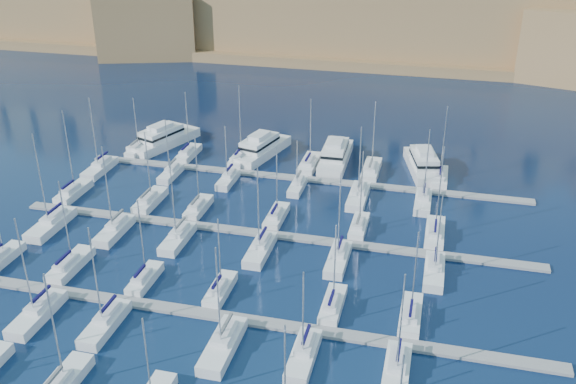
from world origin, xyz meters
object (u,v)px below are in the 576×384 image
(motor_yacht_b, at_px, (261,148))
(motor_yacht_d, at_px, (423,163))
(sailboat_2, at_px, (62,384))
(motor_yacht_c, at_px, (335,155))
(motor_yacht_a, at_px, (163,138))

(motor_yacht_b, xyz_separation_m, motor_yacht_d, (32.46, -0.27, -0.00))
(motor_yacht_d, bearing_deg, motor_yacht_b, 179.52)
(sailboat_2, distance_m, motor_yacht_c, 72.15)
(sailboat_2, bearing_deg, motor_yacht_c, 75.81)
(sailboat_2, relative_size, motor_yacht_a, 0.84)
(sailboat_2, height_order, motor_yacht_a, sailboat_2)
(motor_yacht_c, bearing_deg, motor_yacht_a, 179.53)
(sailboat_2, relative_size, motor_yacht_b, 0.87)
(motor_yacht_a, bearing_deg, motor_yacht_b, -0.78)
(motor_yacht_b, height_order, motor_yacht_d, same)
(motor_yacht_a, bearing_deg, motor_yacht_d, -0.60)
(motor_yacht_a, height_order, motor_yacht_b, same)
(sailboat_2, bearing_deg, motor_yacht_b, 88.11)
(sailboat_2, xyz_separation_m, motor_yacht_c, (17.69, 69.94, 0.97))
(motor_yacht_a, height_order, motor_yacht_c, same)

